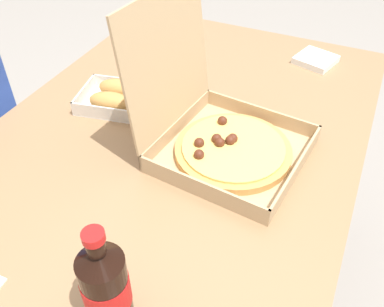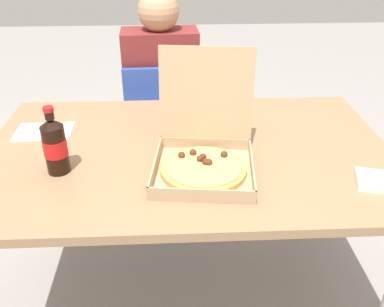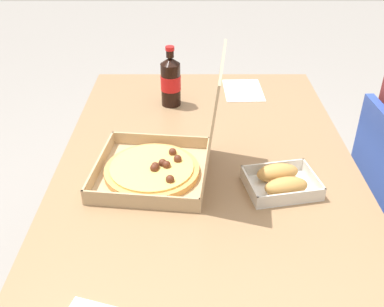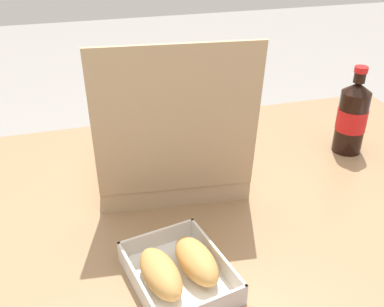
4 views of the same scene
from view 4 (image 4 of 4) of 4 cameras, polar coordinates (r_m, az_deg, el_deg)
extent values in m
cube|color=#997551|center=(0.96, 1.63, -7.13)|extent=(1.43, 0.89, 0.03)
cylinder|color=#B7B7BC|center=(1.70, 18.71, -5.65)|extent=(0.05, 0.05, 0.69)
cube|color=tan|center=(1.07, -3.04, -1.76)|extent=(0.35, 0.35, 0.01)
cube|color=tan|center=(1.20, -3.96, 2.96)|extent=(0.31, 0.04, 0.04)
cube|color=tan|center=(1.09, 4.99, -0.02)|extent=(0.04, 0.31, 0.04)
cube|color=tan|center=(1.06, -11.35, -1.38)|extent=(0.04, 0.31, 0.04)
cube|color=tan|center=(0.93, -1.93, -5.39)|extent=(0.31, 0.04, 0.04)
cube|color=tan|center=(0.83, -1.94, 3.81)|extent=(0.32, 0.08, 0.31)
cylinder|color=tan|center=(1.07, -3.06, -1.21)|extent=(0.27, 0.27, 0.02)
cylinder|color=#EAC666|center=(1.06, -3.07, -0.65)|extent=(0.24, 0.24, 0.01)
sphere|color=#562819|center=(1.02, -2.60, -1.38)|extent=(0.02, 0.02, 0.02)
sphere|color=#562819|center=(1.05, -3.91, -0.59)|extent=(0.02, 0.02, 0.02)
sphere|color=#562819|center=(1.02, 1.33, -1.26)|extent=(0.02, 0.02, 0.02)
sphere|color=#562819|center=(1.00, -6.36, -2.31)|extent=(0.02, 0.02, 0.02)
sphere|color=#562819|center=(1.00, -0.47, -2.02)|extent=(0.02, 0.02, 0.02)
sphere|color=#562819|center=(1.03, -2.22, -0.99)|extent=(0.02, 0.02, 0.02)
sphere|color=#562819|center=(1.04, -3.39, -0.59)|extent=(0.02, 0.02, 0.02)
cube|color=white|center=(0.78, -1.68, -15.83)|extent=(0.18, 0.22, 0.00)
cube|color=silver|center=(0.83, -4.49, -10.77)|extent=(0.15, 0.03, 0.03)
cube|color=silver|center=(0.79, 3.16, -13.11)|extent=(0.04, 0.19, 0.03)
cube|color=silver|center=(0.75, -6.92, -16.44)|extent=(0.04, 0.19, 0.03)
ellipsoid|color=tan|center=(0.77, 0.56, -13.56)|extent=(0.08, 0.13, 0.05)
ellipsoid|color=tan|center=(0.75, -4.06, -15.09)|extent=(0.08, 0.13, 0.05)
cylinder|color=black|center=(1.18, 19.71, 3.80)|extent=(0.07, 0.07, 0.16)
cone|color=black|center=(1.15, 20.49, 7.95)|extent=(0.07, 0.07, 0.02)
cylinder|color=black|center=(1.14, 20.71, 9.12)|extent=(0.03, 0.03, 0.02)
cylinder|color=red|center=(1.13, 20.88, 10.03)|extent=(0.03, 0.03, 0.01)
cylinder|color=red|center=(1.18, 19.78, 4.15)|extent=(0.07, 0.07, 0.06)
camera|label=1|loc=(1.45, 27.71, 30.98)|focal=39.88mm
camera|label=2|loc=(2.04, -9.36, 33.87)|focal=39.10mm
camera|label=3|loc=(1.18, -71.14, 20.67)|focal=41.82mm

